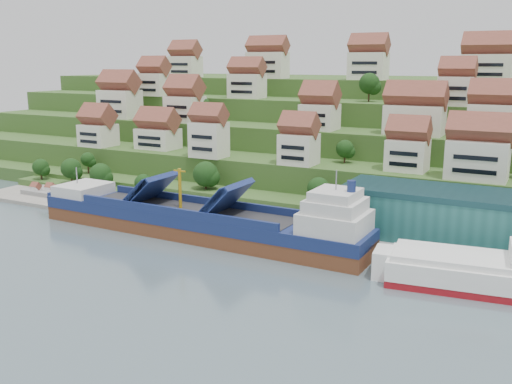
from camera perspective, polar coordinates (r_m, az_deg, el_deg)
The scene contains 11 objects.
ground at distance 119.86m, azimuth -3.56°, elevation -5.00°, with size 300.00×300.00×0.00m, color slate.
quay at distance 124.15m, azimuth 8.02°, elevation -3.94°, with size 180.00×14.00×2.20m, color gray.
pebble_beach at distance 164.75m, azimuth -18.74°, elevation -0.53°, with size 45.00×20.00×1.00m, color gray.
hillside at distance 210.94m, azimuth 11.36°, elevation 5.53°, with size 260.00×128.00×31.00m.
hillside_village at distance 168.08m, azimuth 8.05°, elevation 8.53°, with size 159.89×64.73×29.09m.
hillside_trees at distance 160.83m, azimuth -1.49°, elevation 5.24°, with size 132.57×62.40×30.38m.
warehouse at distance 117.99m, azimuth 23.22°, elevation -2.70°, with size 60.00×15.00×10.00m, color #276A66.
flagpole at distance 118.72m, azimuth 6.42°, elevation -1.78°, with size 1.28×0.16×8.00m.
beach_huts at distance 165.03m, azimuth -19.57°, elevation 0.00°, with size 14.40×3.70×2.20m.
cargo_ship at distance 122.48m, azimuth -5.20°, elevation -3.04°, with size 77.65×13.21×17.18m.
second_ship at distance 102.17m, azimuth 22.22°, elevation -7.59°, with size 32.02×15.16×8.94m.
Camera 1 is at (60.16, -96.93, 36.78)m, focal length 40.00 mm.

